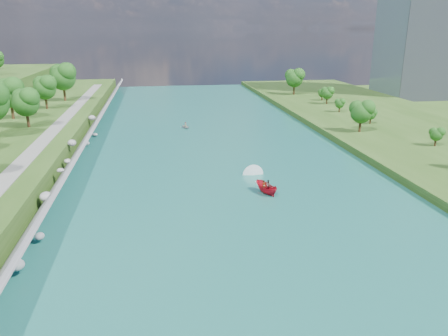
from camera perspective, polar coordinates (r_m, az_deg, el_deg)
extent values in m
plane|color=#2D5119|center=(60.55, 2.17, -5.60)|extent=(260.00, 260.00, 0.00)
cube|color=#1A645E|center=(79.02, -0.59, 0.11)|extent=(55.00, 240.00, 0.10)
cube|color=slate|center=(79.19, -19.44, 0.44)|extent=(3.54, 236.00, 4.05)
ellipsoid|color=gray|center=(49.42, -25.38, -11.38)|extent=(1.43, 1.53, 1.10)
ellipsoid|color=gray|center=(55.67, -22.94, -8.20)|extent=(1.07, 1.30, 0.84)
ellipsoid|color=gray|center=(64.22, -22.25, -3.46)|extent=(1.63, 1.98, 1.25)
ellipsoid|color=gray|center=(73.05, -20.59, -0.27)|extent=(1.12, 1.19, 0.62)
ellipsoid|color=gray|center=(80.38, -19.75, 0.85)|extent=(1.29, 1.40, 0.79)
ellipsoid|color=gray|center=(86.85, -19.25, 3.12)|extent=(1.58, 1.89, 1.23)
ellipsoid|color=gray|center=(96.40, -17.43, 3.10)|extent=(0.99, 1.26, 0.78)
ellipsoid|color=gray|center=(105.85, -16.51, 4.21)|extent=(1.21, 1.36, 0.76)
ellipsoid|color=gray|center=(113.30, -16.88, 6.30)|extent=(1.89, 1.86, 1.22)
cube|color=gray|center=(80.25, -24.23, 1.40)|extent=(3.00, 200.00, 0.10)
cube|color=gray|center=(176.40, 24.34, 18.21)|extent=(22.00, 22.00, 60.00)
ellipsoid|color=#1A4D14|center=(103.81, -24.46, 7.60)|extent=(6.03, 6.03, 10.06)
ellipsoid|color=#1A4D14|center=(115.11, -26.18, 8.59)|extent=(6.90, 6.90, 11.49)
ellipsoid|color=#1A4D14|center=(126.43, -22.37, 9.50)|extent=(6.28, 6.28, 10.47)
ellipsoid|color=#1A4D14|center=(139.00, -20.29, 10.88)|extent=(7.79, 7.79, 12.98)
ellipsoid|color=#1A4D14|center=(96.96, 26.00, 3.89)|extent=(2.71, 2.71, 4.52)
ellipsoid|color=#1A4D14|center=(103.84, 17.49, 6.83)|extent=(5.15, 5.15, 8.59)
ellipsoid|color=#1A4D14|center=(114.10, 18.63, 6.58)|extent=(2.65, 2.65, 4.42)
ellipsoid|color=#1A4D14|center=(128.24, 14.89, 8.08)|extent=(2.72, 2.72, 4.54)
ellipsoid|color=#1A4D14|center=(141.31, 13.34, 9.42)|extent=(3.83, 3.83, 6.38)
ellipsoid|color=#1A4D14|center=(148.35, 12.71, 9.46)|extent=(2.70, 2.70, 4.49)
ellipsoid|color=#1A4D14|center=(159.72, 9.19, 11.37)|extent=(6.49, 6.49, 10.82)
imported|color=red|center=(66.46, 5.51, -2.57)|extent=(3.33, 4.95, 1.79)
imported|color=#66605B|center=(65.87, 5.27, -2.40)|extent=(0.75, 0.57, 1.85)
imported|color=#66605B|center=(66.95, 5.83, -2.22)|extent=(0.86, 0.73, 1.55)
cube|color=white|center=(69.48, 4.88, -2.40)|extent=(0.90, 5.00, 0.06)
imported|color=gray|center=(110.96, -5.04, 5.41)|extent=(2.90, 3.62, 0.67)
imported|color=#66605B|center=(110.85, -5.05, 5.69)|extent=(0.72, 0.59, 1.26)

